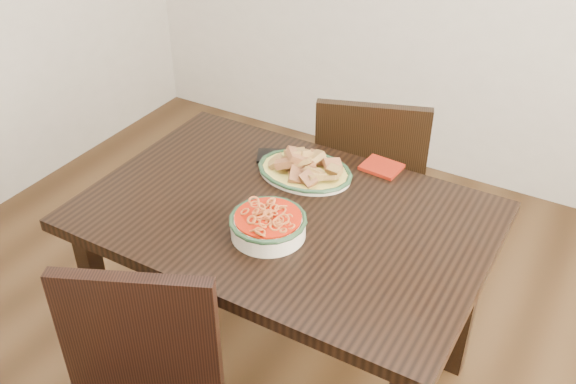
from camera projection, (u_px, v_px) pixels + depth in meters
The scene contains 7 objects.
floor at pixel (254, 379), 2.39m from camera, with size 3.50×3.50×0.00m, color #342110.
dining_table at pixel (285, 234), 2.05m from camera, with size 1.26×0.84×0.75m.
chair_far at pixel (369, 180), 2.60m from camera, with size 0.54×0.54×0.89m.
fish_plate at pixel (305, 163), 2.15m from camera, with size 0.33×0.26×0.11m.
noodle_bowl at pixel (268, 223), 1.88m from camera, with size 0.23×0.23×0.08m.
smartphone at pixel (281, 156), 2.27m from camera, with size 0.17×0.09×0.01m, color black.
napkin at pixel (382, 167), 2.20m from camera, with size 0.13×0.11×0.01m, color maroon.
Camera 1 is at (0.90, -1.31, 1.93)m, focal length 40.00 mm.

